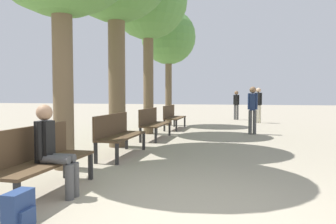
{
  "coord_description": "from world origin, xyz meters",
  "views": [
    {
      "loc": [
        0.63,
        -3.78,
        1.4
      ],
      "look_at": [
        -1.67,
        6.13,
        0.84
      ],
      "focal_mm": 35.0,
      "sensor_mm": 36.0,
      "label": 1
    }
  ],
  "objects_px": {
    "tree_row_2": "(148,1)",
    "backpack": "(19,211)",
    "bench_row_0": "(39,156)",
    "tree_row_3": "(169,38)",
    "person_seated": "(53,147)",
    "pedestrian_mid": "(253,107)",
    "bench_row_2": "(153,121)",
    "bench_row_3": "(173,115)",
    "pedestrian_far": "(236,103)",
    "bench_row_1": "(118,132)",
    "pedestrian_near": "(258,103)"
  },
  "relations": [
    {
      "from": "tree_row_2",
      "to": "backpack",
      "type": "bearing_deg",
      "value": -82.73
    },
    {
      "from": "bench_row_0",
      "to": "tree_row_3",
      "type": "relative_size",
      "value": 0.37
    },
    {
      "from": "person_seated",
      "to": "pedestrian_mid",
      "type": "bearing_deg",
      "value": 70.06
    },
    {
      "from": "bench_row_2",
      "to": "bench_row_3",
      "type": "relative_size",
      "value": 1.0
    },
    {
      "from": "bench_row_3",
      "to": "pedestrian_far",
      "type": "xyz_separation_m",
      "value": [
        2.38,
        5.42,
        0.36
      ]
    },
    {
      "from": "bench_row_1",
      "to": "person_seated",
      "type": "xyz_separation_m",
      "value": [
        0.25,
        -2.98,
        0.13
      ]
    },
    {
      "from": "backpack",
      "to": "pedestrian_near",
      "type": "distance_m",
      "value": 13.89
    },
    {
      "from": "bench_row_1",
      "to": "pedestrian_far",
      "type": "relative_size",
      "value": 1.19
    },
    {
      "from": "bench_row_3",
      "to": "person_seated",
      "type": "relative_size",
      "value": 1.49
    },
    {
      "from": "bench_row_2",
      "to": "tree_row_3",
      "type": "relative_size",
      "value": 0.37
    },
    {
      "from": "bench_row_2",
      "to": "backpack",
      "type": "bearing_deg",
      "value": -85.52
    },
    {
      "from": "bench_row_0",
      "to": "tree_row_3",
      "type": "distance_m",
      "value": 10.78
    },
    {
      "from": "tree_row_3",
      "to": "person_seated",
      "type": "relative_size",
      "value": 4.06
    },
    {
      "from": "bench_row_1",
      "to": "pedestrian_near",
      "type": "height_order",
      "value": "pedestrian_near"
    },
    {
      "from": "bench_row_1",
      "to": "tree_row_3",
      "type": "height_order",
      "value": "tree_row_3"
    },
    {
      "from": "bench_row_0",
      "to": "pedestrian_far",
      "type": "relative_size",
      "value": 1.19
    },
    {
      "from": "bench_row_0",
      "to": "tree_row_3",
      "type": "xyz_separation_m",
      "value": [
        -0.5,
        10.24,
        3.33
      ]
    },
    {
      "from": "bench_row_1",
      "to": "person_seated",
      "type": "bearing_deg",
      "value": -85.17
    },
    {
      "from": "bench_row_3",
      "to": "bench_row_1",
      "type": "bearing_deg",
      "value": -90.0
    },
    {
      "from": "bench_row_1",
      "to": "person_seated",
      "type": "height_order",
      "value": "person_seated"
    },
    {
      "from": "tree_row_3",
      "to": "person_seated",
      "type": "height_order",
      "value": "tree_row_3"
    },
    {
      "from": "pedestrian_near",
      "to": "pedestrian_mid",
      "type": "bearing_deg",
      "value": -94.69
    },
    {
      "from": "pedestrian_far",
      "to": "bench_row_3",
      "type": "bearing_deg",
      "value": -113.7
    },
    {
      "from": "pedestrian_near",
      "to": "pedestrian_mid",
      "type": "distance_m",
      "value": 4.72
    },
    {
      "from": "pedestrian_near",
      "to": "pedestrian_far",
      "type": "relative_size",
      "value": 1.08
    },
    {
      "from": "person_seated",
      "to": "pedestrian_near",
      "type": "bearing_deg",
      "value": 75.59
    },
    {
      "from": "bench_row_2",
      "to": "tree_row_2",
      "type": "distance_m",
      "value": 4.28
    },
    {
      "from": "bench_row_3",
      "to": "pedestrian_near",
      "type": "height_order",
      "value": "pedestrian_near"
    },
    {
      "from": "person_seated",
      "to": "pedestrian_far",
      "type": "relative_size",
      "value": 0.8
    },
    {
      "from": "tree_row_2",
      "to": "pedestrian_near",
      "type": "distance_m",
      "value": 7.58
    },
    {
      "from": "tree_row_2",
      "to": "pedestrian_mid",
      "type": "height_order",
      "value": "tree_row_2"
    },
    {
      "from": "person_seated",
      "to": "bench_row_0",
      "type": "bearing_deg",
      "value": 168.14
    },
    {
      "from": "tree_row_3",
      "to": "pedestrian_far",
      "type": "xyz_separation_m",
      "value": [
        2.88,
        3.96,
        -2.97
      ]
    },
    {
      "from": "pedestrian_mid",
      "to": "pedestrian_far",
      "type": "bearing_deg",
      "value": 96.13
    },
    {
      "from": "bench_row_3",
      "to": "pedestrian_mid",
      "type": "relative_size",
      "value": 1.13
    },
    {
      "from": "bench_row_1",
      "to": "tree_row_2",
      "type": "relative_size",
      "value": 0.31
    },
    {
      "from": "tree_row_3",
      "to": "tree_row_2",
      "type": "bearing_deg",
      "value": -90.0
    },
    {
      "from": "bench_row_0",
      "to": "tree_row_2",
      "type": "distance_m",
      "value": 8.18
    },
    {
      "from": "bench_row_1",
      "to": "tree_row_2",
      "type": "xyz_separation_m",
      "value": [
        -0.5,
        4.15,
        4.06
      ]
    },
    {
      "from": "bench_row_2",
      "to": "tree_row_3",
      "type": "distance_m",
      "value": 5.53
    },
    {
      "from": "tree_row_2",
      "to": "person_seated",
      "type": "distance_m",
      "value": 8.18
    },
    {
      "from": "tree_row_2",
      "to": "pedestrian_mid",
      "type": "relative_size",
      "value": 3.64
    },
    {
      "from": "backpack",
      "to": "person_seated",
      "type": "bearing_deg",
      "value": 105.31
    },
    {
      "from": "bench_row_3",
      "to": "backpack",
      "type": "relative_size",
      "value": 4.55
    },
    {
      "from": "bench_row_1",
      "to": "bench_row_2",
      "type": "relative_size",
      "value": 1.0
    },
    {
      "from": "bench_row_3",
      "to": "pedestrian_far",
      "type": "relative_size",
      "value": 1.19
    },
    {
      "from": "tree_row_2",
      "to": "person_seated",
      "type": "bearing_deg",
      "value": -83.98
    },
    {
      "from": "backpack",
      "to": "bench_row_2",
      "type": "bearing_deg",
      "value": 94.48
    },
    {
      "from": "tree_row_3",
      "to": "person_seated",
      "type": "distance_m",
      "value": 10.81
    },
    {
      "from": "pedestrian_near",
      "to": "pedestrian_mid",
      "type": "xyz_separation_m",
      "value": [
        -0.39,
        -4.71,
        -0.02
      ]
    }
  ]
}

